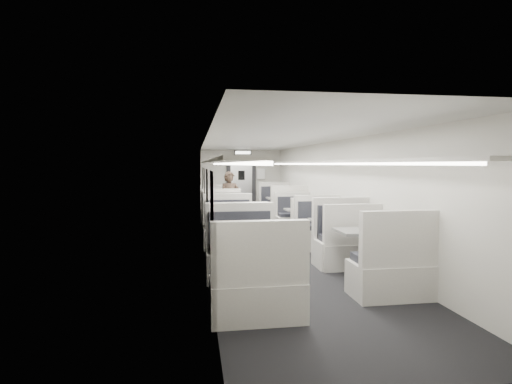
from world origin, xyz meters
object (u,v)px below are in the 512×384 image
object	(u,v)px
booth_left_a	(219,213)
exit_sign	(243,153)
passenger	(230,200)
booth_right_a	(282,210)
booth_right_d	(366,254)
booth_left_c	(232,237)
vestibule_door	(241,186)
booth_left_b	(224,223)
booth_right_b	(301,222)
booth_right_c	(333,238)
booth_left_d	(248,268)

from	to	relation	value
booth_left_a	exit_sign	xyz separation A→B (m)	(1.00, 2.27, 1.88)
passenger	exit_sign	world-z (taller)	exit_sign
booth_right_a	exit_sign	bearing A→B (deg)	115.23
passenger	booth_right_d	bearing A→B (deg)	-76.86
exit_sign	booth_right_a	bearing A→B (deg)	-64.77
booth_left_c	booth_right_d	size ratio (longest dim) A/B	0.96
vestibule_door	passenger	bearing A→B (deg)	-101.82
booth_left_a	booth_right_d	xyz separation A→B (m)	(2.00, -6.07, 0.02)
booth_left_b	booth_right_b	distance (m)	2.00
booth_left_b	booth_left_c	distance (m)	1.99
booth_right_b	booth_right_c	distance (m)	2.44
booth_left_a	booth_left_c	size ratio (longest dim) A/B	0.99
booth_left_c	booth_right_b	xyz separation A→B (m)	(2.00, 2.02, -0.04)
booth_right_d	vestibule_door	bearing A→B (deg)	96.46
booth_right_a	passenger	xyz separation A→B (m)	(-1.73, -0.89, 0.41)
booth_left_c	booth_right_c	size ratio (longest dim) A/B	1.02
passenger	booth_left_d	bearing A→B (deg)	-97.48
booth_left_b	vestibule_door	world-z (taller)	vestibule_door
booth_right_a	booth_right_d	distance (m)	6.22
booth_left_c	exit_sign	xyz separation A→B (m)	(1.00, 6.37, 1.88)
booth_left_d	booth_right_d	bearing A→B (deg)	14.39
booth_left_c	passenger	bearing A→B (deg)	85.45
booth_right_c	booth_left_a	bearing A→B (deg)	113.91
booth_right_c	passenger	distance (m)	4.17
booth_left_c	booth_right_c	bearing A→B (deg)	-11.73
booth_left_b	booth_right_d	xyz separation A→B (m)	(2.00, -3.97, 0.04)
booth_left_b	booth_right_b	xyz separation A→B (m)	(2.00, 0.03, -0.01)
exit_sign	booth_left_b	bearing A→B (deg)	-102.86
booth_left_c	exit_sign	bearing A→B (deg)	81.08
booth_right_c	passenger	size ratio (longest dim) A/B	1.32
vestibule_door	booth_left_b	bearing A→B (deg)	-101.61
booth_right_a	booth_right_d	xyz separation A→B (m)	(0.00, -6.22, -0.00)
booth_right_b	booth_right_c	bearing A→B (deg)	-90.00
booth_right_d	passenger	distance (m)	5.62
booth_left_b	booth_right_d	world-z (taller)	booth_right_d
booth_left_b	booth_right_c	distance (m)	3.13
booth_right_b	booth_right_c	size ratio (longest dim) A/B	0.92
booth_right_c	vestibule_door	bearing A→B (deg)	97.83
booth_right_d	vestibule_door	size ratio (longest dim) A/B	1.11
booth_left_c	booth_left_b	bearing A→B (deg)	90.00
booth_left_d	booth_right_b	world-z (taller)	booth_left_d
booth_left_d	vestibule_door	xyz separation A→B (m)	(1.00, 9.35, 0.63)
passenger	booth_right_b	bearing A→B (deg)	-42.45
booth_right_a	exit_sign	size ratio (longest dim) A/B	3.77
booth_left_c	vestibule_door	size ratio (longest dim) A/B	1.06
booth_left_c	booth_right_a	distance (m)	4.69
booth_left_a	vestibule_door	distance (m)	3.01
booth_left_a	booth_right_d	distance (m)	6.39
booth_left_a	passenger	xyz separation A→B (m)	(0.27, -0.74, 0.43)
booth_left_a	booth_left_b	size ratio (longest dim) A/B	1.06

